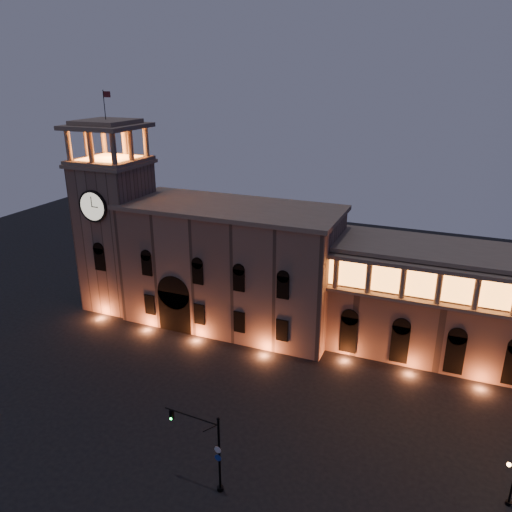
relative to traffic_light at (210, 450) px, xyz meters
name	(u,v)px	position (x,y,z in m)	size (l,w,h in m)	color
ground	(163,411)	(-9.61, 7.41, -4.07)	(160.00, 160.00, 0.00)	black
government_building	(230,266)	(-11.69, 29.34, 4.70)	(30.80, 12.80, 17.60)	#7C6051
clock_tower	(117,228)	(-30.11, 28.39, 8.43)	(9.80, 9.80, 32.40)	#7C6051
colonnade_wing	(489,309)	(22.39, 31.33, 3.26)	(40.60, 11.50, 14.50)	#775B4C
traffic_light	(210,450)	(0.00, 0.00, 0.00)	(5.65, 0.74, 7.76)	black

